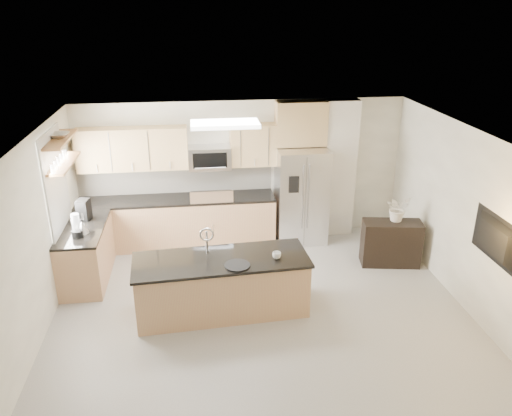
{
  "coord_description": "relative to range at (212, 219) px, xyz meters",
  "views": [
    {
      "loc": [
        -0.85,
        -5.6,
        4.2
      ],
      "look_at": [
        0.02,
        1.3,
        1.33
      ],
      "focal_mm": 35.0,
      "sensor_mm": 36.0,
      "label": 1
    }
  ],
  "objects": [
    {
      "name": "floor",
      "position": [
        0.6,
        -2.92,
        -0.47
      ],
      "size": [
        6.5,
        6.5,
        0.0
      ],
      "primitive_type": "plane",
      "color": "#A8A49F",
      "rests_on": "ground"
    },
    {
      "name": "ceiling",
      "position": [
        0.6,
        -2.92,
        2.13
      ],
      "size": [
        6.0,
        6.5,
        0.02
      ],
      "primitive_type": "cube",
      "color": "white",
      "rests_on": "wall_back"
    },
    {
      "name": "wall_back",
      "position": [
        0.6,
        0.33,
        0.83
      ],
      "size": [
        6.0,
        0.02,
        2.6
      ],
      "primitive_type": "cube",
      "color": "white",
      "rests_on": "floor"
    },
    {
      "name": "wall_left",
      "position": [
        -2.4,
        -2.92,
        0.83
      ],
      "size": [
        0.02,
        6.5,
        2.6
      ],
      "primitive_type": "cube",
      "color": "white",
      "rests_on": "floor"
    },
    {
      "name": "wall_right",
      "position": [
        3.6,
        -2.92,
        0.83
      ],
      "size": [
        0.02,
        6.5,
        2.6
      ],
      "primitive_type": "cube",
      "color": "white",
      "rests_on": "floor"
    },
    {
      "name": "back_counter",
      "position": [
        -0.63,
        0.01,
        -0.0
      ],
      "size": [
        3.55,
        0.66,
        1.44
      ],
      "color": "tan",
      "rests_on": "floor"
    },
    {
      "name": "left_counter",
      "position": [
        -2.07,
        -1.07,
        -0.01
      ],
      "size": [
        0.66,
        1.5,
        0.92
      ],
      "color": "tan",
      "rests_on": "floor"
    },
    {
      "name": "range",
      "position": [
        0.0,
        0.0,
        0.0
      ],
      "size": [
        0.76,
        0.64,
        1.14
      ],
      "color": "black",
      "rests_on": "floor"
    },
    {
      "name": "upper_cabinets",
      "position": [
        -0.7,
        0.16,
        1.35
      ],
      "size": [
        3.5,
        0.33,
        0.75
      ],
      "color": "tan",
      "rests_on": "wall_back"
    },
    {
      "name": "microwave",
      "position": [
        0.0,
        0.12,
        1.16
      ],
      "size": [
        0.76,
        0.4,
        0.4
      ],
      "color": "silver",
      "rests_on": "upper_cabinets"
    },
    {
      "name": "refrigerator",
      "position": [
        1.66,
        -0.05,
        0.42
      ],
      "size": [
        0.92,
        0.78,
        1.78
      ],
      "color": "silver",
      "rests_on": "floor"
    },
    {
      "name": "partition_column",
      "position": [
        2.42,
        0.18,
        0.83
      ],
      "size": [
        0.6,
        0.3,
        2.6
      ],
      "primitive_type": "cube",
      "color": "silver",
      "rests_on": "floor"
    },
    {
      "name": "window",
      "position": [
        -2.38,
        -1.07,
        1.18
      ],
      "size": [
        0.04,
        1.15,
        1.65
      ],
      "color": "white",
      "rests_on": "wall_left"
    },
    {
      "name": "shelf_lower",
      "position": [
        -2.25,
        -0.97,
        1.48
      ],
      "size": [
        0.3,
        1.2,
        0.04
      ],
      "primitive_type": "cube",
      "color": "brown",
      "rests_on": "wall_left"
    },
    {
      "name": "shelf_upper",
      "position": [
        -2.25,
        -0.97,
        1.85
      ],
      "size": [
        0.3,
        1.2,
        0.04
      ],
      "primitive_type": "cube",
      "color": "brown",
      "rests_on": "wall_left"
    },
    {
      "name": "ceiling_fixture",
      "position": [
        0.2,
        -1.32,
        2.09
      ],
      "size": [
        1.0,
        0.5,
        0.06
      ],
      "primitive_type": "cube",
      "color": "white",
      "rests_on": "ceiling"
    },
    {
      "name": "island",
      "position": [
        0.04,
        -2.28,
        -0.04
      ],
      "size": [
        2.53,
        1.05,
        1.28
      ],
      "rotation": [
        0.0,
        0.0,
        0.06
      ],
      "color": "tan",
      "rests_on": "floor"
    },
    {
      "name": "credenza",
      "position": [
        3.0,
        -1.21,
        -0.08
      ],
      "size": [
        1.03,
        0.57,
        0.78
      ],
      "primitive_type": "cube",
      "rotation": [
        0.0,
        0.0,
        -0.16
      ],
      "color": "black",
      "rests_on": "floor"
    },
    {
      "name": "cup",
      "position": [
        0.82,
        -2.37,
        0.44
      ],
      "size": [
        0.15,
        0.15,
        0.1
      ],
      "primitive_type": "imported",
      "rotation": [
        0.0,
        0.0,
        0.21
      ],
      "color": "silver",
      "rests_on": "island"
    },
    {
      "name": "platter",
      "position": [
        0.25,
        -2.52,
        0.4
      ],
      "size": [
        0.43,
        0.43,
        0.02
      ],
      "primitive_type": "cylinder",
      "rotation": [
        0.0,
        0.0,
        -0.23
      ],
      "color": "black",
      "rests_on": "island"
    },
    {
      "name": "blender",
      "position": [
        -2.07,
        -1.44,
        0.61
      ],
      "size": [
        0.16,
        0.16,
        0.38
      ],
      "color": "black",
      "rests_on": "left_counter"
    },
    {
      "name": "kettle",
      "position": [
        -2.03,
        -1.29,
        0.55
      ],
      "size": [
        0.18,
        0.18,
        0.23
      ],
      "color": "silver",
      "rests_on": "left_counter"
    },
    {
      "name": "coffee_maker",
      "position": [
        -2.09,
        -0.75,
        0.61
      ],
      "size": [
        0.22,
        0.25,
        0.34
      ],
      "color": "black",
      "rests_on": "left_counter"
    },
    {
      "name": "bowl",
      "position": [
        -2.25,
        -0.94,
        1.91
      ],
      "size": [
        0.4,
        0.4,
        0.09
      ],
      "primitive_type": "imported",
      "rotation": [
        0.0,
        0.0,
        -0.07
      ],
      "color": "silver",
      "rests_on": "shelf_upper"
    },
    {
      "name": "flower_vase",
      "position": [
        3.08,
        -1.14,
        0.64
      ],
      "size": [
        0.74,
        0.69,
        0.67
      ],
      "primitive_type": "imported",
      "rotation": [
        0.0,
        0.0,
        0.33
      ],
      "color": "white",
      "rests_on": "credenza"
    },
    {
      "name": "television",
      "position": [
        3.51,
        -3.12,
        0.88
      ],
      "size": [
        0.14,
        1.08,
        0.62
      ],
      "primitive_type": "imported",
      "rotation": [
        0.0,
        0.0,
        1.57
      ],
      "color": "black",
      "rests_on": "wall_right"
    }
  ]
}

